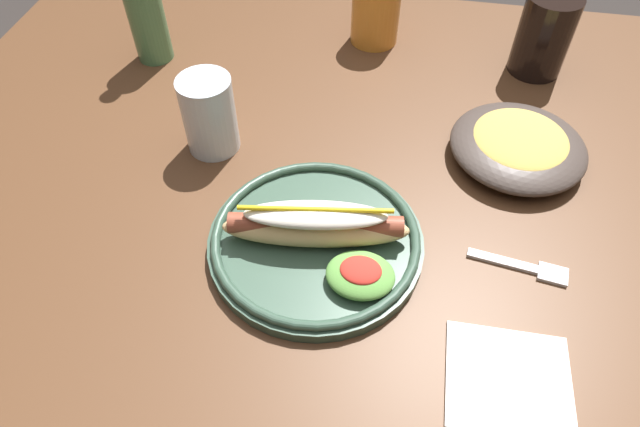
% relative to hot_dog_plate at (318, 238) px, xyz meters
% --- Properties ---
extents(ground_plane, '(8.00, 8.00, 0.00)m').
position_rel_hot_dog_plate_xyz_m(ground_plane, '(0.05, 0.13, -0.76)').
color(ground_plane, '#2D2826').
extents(dining_table, '(1.40, 1.04, 0.74)m').
position_rel_hot_dog_plate_xyz_m(dining_table, '(0.05, 0.13, -0.11)').
color(dining_table, '#51331E').
rests_on(dining_table, ground_plane).
extents(hot_dog_plate, '(0.27, 0.27, 0.08)m').
position_rel_hot_dog_plate_xyz_m(hot_dog_plate, '(0.00, 0.00, 0.00)').
color(hot_dog_plate, '#334C3D').
rests_on(hot_dog_plate, dining_table).
extents(fork, '(0.12, 0.04, 0.00)m').
position_rel_hot_dog_plate_xyz_m(fork, '(0.25, 0.02, -0.02)').
color(fork, silver).
rests_on(fork, dining_table).
extents(soda_cup, '(0.09, 0.09, 0.13)m').
position_rel_hot_dog_plate_xyz_m(soda_cup, '(0.29, 0.44, 0.04)').
color(soda_cup, black).
rests_on(soda_cup, dining_table).
extents(water_cup, '(0.08, 0.08, 0.11)m').
position_rel_hot_dog_plate_xyz_m(water_cup, '(-0.18, 0.16, 0.04)').
color(water_cup, silver).
rests_on(water_cup, dining_table).
extents(extra_cup, '(0.08, 0.08, 0.11)m').
position_rel_hot_dog_plate_xyz_m(extra_cup, '(0.01, 0.48, 0.03)').
color(extra_cup, orange).
rests_on(extra_cup, dining_table).
extents(glass_bottle, '(0.06, 0.06, 0.23)m').
position_rel_hot_dog_plate_xyz_m(glass_bottle, '(-0.35, 0.36, 0.06)').
color(glass_bottle, '#4C7F51').
rests_on(glass_bottle, dining_table).
extents(side_bowl, '(0.19, 0.19, 0.05)m').
position_rel_hot_dog_plate_xyz_m(side_bowl, '(0.25, 0.21, 0.00)').
color(side_bowl, '#423833').
rests_on(side_bowl, dining_table).
extents(napkin, '(0.13, 0.12, 0.00)m').
position_rel_hot_dog_plate_xyz_m(napkin, '(0.23, -0.14, -0.02)').
color(napkin, white).
rests_on(napkin, dining_table).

